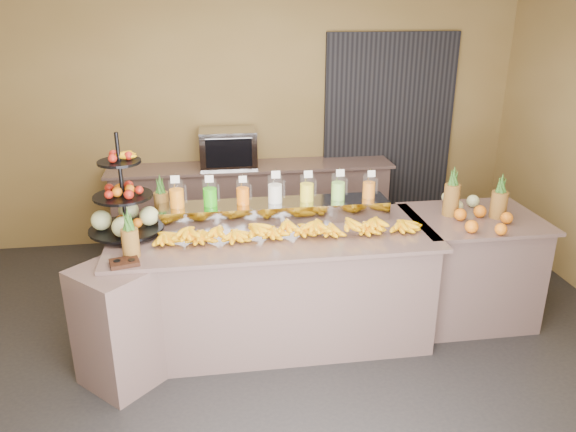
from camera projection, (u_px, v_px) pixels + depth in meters
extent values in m
plane|color=black|center=(279.00, 357.00, 4.39)|extent=(6.00, 6.00, 0.00)
cube|color=brown|center=(249.00, 118.00, 6.21)|extent=(6.00, 0.02, 2.80)
cube|color=black|center=(388.00, 132.00, 6.45)|extent=(1.50, 0.06, 2.20)
cube|color=gray|center=(274.00, 288.00, 4.50)|extent=(2.40, 0.90, 0.90)
cube|color=gray|center=(273.00, 235.00, 4.34)|extent=(2.50, 1.00, 0.03)
cube|color=gray|center=(120.00, 326.00, 3.98)|extent=(0.71, 0.71, 0.90)
cube|color=gray|center=(468.00, 269.00, 4.83)|extent=(1.00, 0.80, 0.90)
cube|color=gray|center=(474.00, 218.00, 4.66)|extent=(1.08, 0.88, 0.03)
cube|color=gray|center=(253.00, 206.00, 6.31)|extent=(3.00, 0.50, 0.90)
cube|color=gray|center=(252.00, 166.00, 6.14)|extent=(3.10, 0.55, 0.03)
cube|color=gray|center=(275.00, 211.00, 4.57)|extent=(1.85, 0.30, 0.15)
cylinder|color=silver|center=(177.00, 194.00, 4.40)|extent=(0.12, 0.12, 0.22)
cylinder|color=orange|center=(177.00, 198.00, 4.41)|extent=(0.11, 0.11, 0.15)
cylinder|color=gray|center=(174.00, 188.00, 4.39)|extent=(0.01, 0.01, 0.26)
cube|color=white|center=(175.00, 179.00, 4.30)|extent=(0.07, 0.02, 0.06)
cylinder|color=silver|center=(210.00, 193.00, 4.44)|extent=(0.11, 0.11, 0.21)
cylinder|color=#21B709|center=(210.00, 197.00, 4.45)|extent=(0.11, 0.11, 0.14)
cylinder|color=gray|center=(208.00, 187.00, 4.43)|extent=(0.01, 0.01, 0.25)
cube|color=white|center=(209.00, 179.00, 4.34)|extent=(0.07, 0.02, 0.06)
cylinder|color=silver|center=(243.00, 192.00, 4.47)|extent=(0.11, 0.11, 0.20)
cylinder|color=#F96D02|center=(243.00, 196.00, 4.49)|extent=(0.10, 0.10, 0.13)
cylinder|color=gray|center=(241.00, 187.00, 4.47)|extent=(0.01, 0.01, 0.23)
cube|color=white|center=(243.00, 179.00, 4.38)|extent=(0.06, 0.02, 0.05)
cylinder|color=silver|center=(275.00, 189.00, 4.51)|extent=(0.12, 0.12, 0.22)
cylinder|color=white|center=(275.00, 194.00, 4.52)|extent=(0.11, 0.11, 0.15)
cylinder|color=gray|center=(273.00, 183.00, 4.49)|extent=(0.01, 0.01, 0.26)
cube|color=white|center=(276.00, 175.00, 4.40)|extent=(0.07, 0.02, 0.06)
cylinder|color=silver|center=(307.00, 188.00, 4.54)|extent=(0.12, 0.12, 0.21)
cylinder|color=yellow|center=(307.00, 192.00, 4.55)|extent=(0.11, 0.11, 0.14)
cylinder|color=gray|center=(305.00, 182.00, 4.53)|extent=(0.01, 0.01, 0.25)
cube|color=white|center=(308.00, 174.00, 4.45)|extent=(0.07, 0.02, 0.06)
cylinder|color=silver|center=(338.00, 187.00, 4.58)|extent=(0.12, 0.12, 0.21)
cylinder|color=#8BD653|center=(338.00, 191.00, 4.59)|extent=(0.11, 0.11, 0.14)
cylinder|color=gray|center=(336.00, 181.00, 4.57)|extent=(0.01, 0.01, 0.25)
cube|color=white|center=(340.00, 173.00, 4.48)|extent=(0.07, 0.02, 0.06)
cylinder|color=silver|center=(369.00, 186.00, 4.62)|extent=(0.11, 0.11, 0.20)
cylinder|color=orange|center=(369.00, 190.00, 4.63)|extent=(0.10, 0.10, 0.13)
cylinder|color=gray|center=(367.00, 181.00, 4.61)|extent=(0.01, 0.01, 0.23)
cube|color=white|center=(371.00, 174.00, 4.53)|extent=(0.06, 0.02, 0.05)
ellipsoid|color=#F0B00C|center=(165.00, 236.00, 4.14)|extent=(0.25, 0.18, 0.10)
ellipsoid|color=#F0B00C|center=(200.00, 234.00, 4.18)|extent=(0.25, 0.18, 0.10)
ellipsoid|color=#F0B00C|center=(234.00, 232.00, 4.21)|extent=(0.25, 0.18, 0.10)
ellipsoid|color=#F0B00C|center=(268.00, 230.00, 4.25)|extent=(0.25, 0.18, 0.10)
ellipsoid|color=#F0B00C|center=(301.00, 229.00, 4.28)|extent=(0.25, 0.18, 0.10)
ellipsoid|color=#F0B00C|center=(334.00, 227.00, 4.32)|extent=(0.25, 0.18, 0.10)
ellipsoid|color=#F0B00C|center=(366.00, 225.00, 4.35)|extent=(0.25, 0.18, 0.10)
ellipsoid|color=#F0B00C|center=(398.00, 223.00, 4.38)|extent=(0.25, 0.18, 0.10)
ellipsoid|color=#F0B00C|center=(189.00, 226.00, 4.14)|extent=(0.20, 0.16, 0.09)
ellipsoid|color=#F0B00C|center=(221.00, 224.00, 4.17)|extent=(0.20, 0.16, 0.09)
ellipsoid|color=#F0B00C|center=(253.00, 222.00, 4.20)|extent=(0.20, 0.16, 0.09)
ellipsoid|color=#F0B00C|center=(285.00, 221.00, 4.24)|extent=(0.20, 0.16, 0.09)
ellipsoid|color=#F0B00C|center=(316.00, 219.00, 4.27)|extent=(0.20, 0.16, 0.09)
ellipsoid|color=#F0B00C|center=(346.00, 217.00, 4.30)|extent=(0.20, 0.16, 0.09)
ellipsoid|color=#F0B00C|center=(376.00, 216.00, 4.33)|extent=(0.20, 0.16, 0.09)
cylinder|color=black|center=(122.00, 185.00, 4.17)|extent=(0.04, 0.04, 0.79)
cylinder|color=black|center=(127.00, 229.00, 4.30)|extent=(0.67, 0.67, 0.02)
cylinder|color=black|center=(123.00, 196.00, 4.20)|extent=(0.52, 0.52, 0.02)
cylinder|color=black|center=(119.00, 162.00, 4.11)|extent=(0.38, 0.38, 0.02)
sphere|color=beige|center=(149.00, 217.00, 4.29)|extent=(0.15, 0.15, 0.15)
sphere|color=maroon|center=(139.00, 190.00, 4.20)|extent=(0.07, 0.07, 0.07)
sphere|color=orange|center=(114.00, 223.00, 4.27)|extent=(0.08, 0.08, 0.08)
cube|color=black|center=(124.00, 263.00, 3.81)|extent=(0.22, 0.19, 0.03)
cylinder|color=brown|center=(131.00, 243.00, 3.90)|extent=(0.12, 0.12, 0.20)
cone|color=#224A18|center=(128.00, 218.00, 3.83)|extent=(0.06, 0.06, 0.16)
cylinder|color=brown|center=(162.00, 205.00, 4.59)|extent=(0.12, 0.12, 0.22)
cone|color=#224A18|center=(160.00, 183.00, 4.52)|extent=(0.06, 0.06, 0.16)
cylinder|color=brown|center=(451.00, 200.00, 4.65)|extent=(0.14, 0.14, 0.27)
cylinder|color=brown|center=(499.00, 205.00, 4.61)|extent=(0.13, 0.13, 0.22)
ellipsoid|color=orange|center=(484.00, 220.00, 4.45)|extent=(0.40, 0.27, 0.10)
cube|color=gray|center=(228.00, 148.00, 6.03)|extent=(0.60, 0.42, 0.40)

